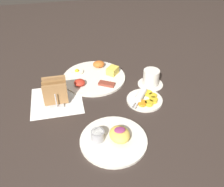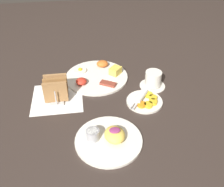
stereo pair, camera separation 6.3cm
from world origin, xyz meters
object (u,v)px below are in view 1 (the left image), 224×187
at_px(plate_condiments, 145,99).
at_px(coffee_cup, 151,78).
at_px(toast_rack, 55,91).
at_px(plate_breakfast, 95,76).
at_px(plate_foreground, 114,138).

relative_size(plate_condiments, coffee_cup, 1.31).
distance_m(toast_rack, coffee_cup, 0.45).
bearing_deg(plate_condiments, plate_breakfast, 128.73).
height_order(plate_breakfast, coffee_cup, coffee_cup).
height_order(toast_rack, coffee_cup, toast_rack).
bearing_deg(coffee_cup, plate_condiments, -120.54).
distance_m(plate_breakfast, plate_condiments, 0.29).
distance_m(plate_breakfast, coffee_cup, 0.28).
relative_size(plate_foreground, coffee_cup, 2.05).
xyz_separation_m(plate_foreground, coffee_cup, (0.25, 0.31, 0.02)).
xyz_separation_m(plate_foreground, toast_rack, (-0.19, 0.28, 0.04)).
bearing_deg(plate_foreground, plate_breakfast, 90.03).
relative_size(plate_breakfast, coffee_cup, 2.57).
height_order(plate_condiments, toast_rack, toast_rack).
distance_m(plate_foreground, toast_rack, 0.34).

